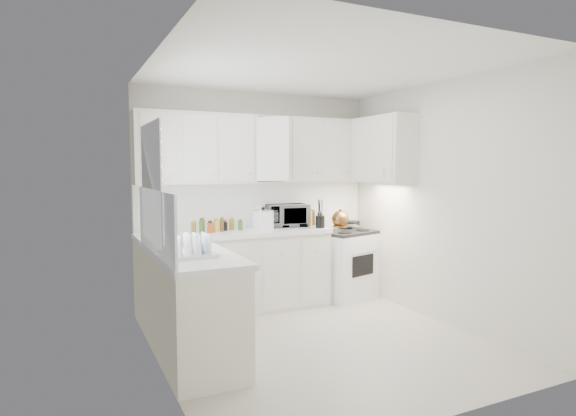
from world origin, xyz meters
TOP-DOWN VIEW (x-y plane):
  - floor at (0.00, 0.00)m, footprint 3.20×3.20m
  - ceiling at (0.00, 0.00)m, footprint 3.20×3.20m
  - wall_back at (0.00, 1.60)m, footprint 3.00×0.00m
  - wall_front at (0.00, -1.60)m, footprint 3.00×0.00m
  - wall_left at (-1.50, 0.00)m, footprint 0.00×3.20m
  - wall_right at (1.50, 0.00)m, footprint 0.00×3.20m
  - window_blinds at (-1.48, 0.35)m, footprint 0.06×0.96m
  - lower_cabinets_back at (-0.39, 1.30)m, footprint 2.22×0.60m
  - lower_cabinets_left at (-1.20, 0.20)m, footprint 0.60×1.60m
  - countertop_back at (-0.39, 1.29)m, footprint 2.24×0.64m
  - countertop_left at (-1.19, 0.20)m, footprint 0.64×1.62m
  - backsplash_back at (0.00, 1.59)m, footprint 2.98×0.02m
  - backsplash_left at (-1.49, 0.20)m, footprint 0.02×1.60m
  - upper_cabinets_back at (0.00, 1.44)m, footprint 3.00×0.33m
  - upper_cabinets_right at (1.33, 0.82)m, footprint 0.33×0.90m
  - sink at (-1.19, 0.55)m, footprint 0.42×0.38m
  - stove at (1.10, 1.27)m, footprint 0.85×0.76m
  - tea_kettle at (0.92, 1.11)m, footprint 0.32×0.29m
  - frying_pan at (1.28, 1.43)m, footprint 0.33×0.47m
  - microwave at (0.34, 1.43)m, footprint 0.54×0.34m
  - rice_cooker at (-0.01, 1.37)m, footprint 0.31×0.31m
  - paper_towel at (-0.00, 1.52)m, footprint 0.12×0.12m
  - utensil_crock at (0.64, 1.12)m, footprint 0.13×0.13m
  - dish_rack at (-1.25, -0.07)m, footprint 0.40×0.30m
  - spice_left_0 at (-0.85, 1.42)m, footprint 0.06×0.06m
  - spice_left_1 at (-0.78, 1.33)m, footprint 0.06×0.06m
  - spice_left_2 at (-0.70, 1.42)m, footprint 0.06×0.06m
  - spice_left_3 at (-0.62, 1.33)m, footprint 0.06×0.06m
  - spice_left_4 at (-0.55, 1.42)m, footprint 0.06×0.06m
  - spice_left_5 at (-0.47, 1.33)m, footprint 0.06×0.06m
  - spice_left_6 at (-0.40, 1.42)m, footprint 0.06×0.06m
  - spice_left_7 at (-0.32, 1.33)m, footprint 0.06×0.06m
  - sauce_right_0 at (0.58, 1.46)m, footprint 0.06×0.06m
  - sauce_right_1 at (0.64, 1.40)m, footprint 0.06×0.06m
  - sauce_right_2 at (0.69, 1.46)m, footprint 0.06×0.06m
  - sauce_right_3 at (0.74, 1.40)m, footprint 0.06×0.06m

SIDE VIEW (x-z plane):
  - floor at x=0.00m, z-range 0.00..0.00m
  - lower_cabinets_back at x=-0.39m, z-range 0.00..0.90m
  - lower_cabinets_left at x=-1.20m, z-range 0.00..0.90m
  - stove at x=1.10m, z-range 0.00..1.11m
  - countertop_back at x=-0.39m, z-range 0.90..0.95m
  - countertop_left at x=-1.19m, z-range 0.90..0.95m
  - frying_pan at x=1.28m, z-range 0.95..0.98m
  - spice_left_0 at x=-0.85m, z-range 0.95..1.08m
  - spice_left_1 at x=-0.78m, z-range 0.95..1.08m
  - spice_left_2 at x=-0.70m, z-range 0.95..1.08m
  - spice_left_3 at x=-0.62m, z-range 0.95..1.08m
  - spice_left_4 at x=-0.55m, z-range 0.95..1.08m
  - spice_left_5 at x=-0.47m, z-range 0.95..1.08m
  - spice_left_6 at x=-0.40m, z-range 0.95..1.08m
  - spice_left_7 at x=-0.32m, z-range 0.95..1.08m
  - sauce_right_0 at x=0.58m, z-range 0.95..1.14m
  - sauce_right_1 at x=0.64m, z-range 0.95..1.14m
  - sauce_right_2 at x=0.69m, z-range 0.95..1.14m
  - sauce_right_3 at x=0.74m, z-range 0.95..1.14m
  - dish_rack at x=-1.25m, z-range 0.95..1.17m
  - tea_kettle at x=0.92m, z-range 0.94..1.18m
  - sink at x=-1.19m, z-range 0.92..1.22m
  - rice_cooker at x=-0.01m, z-range 0.95..1.21m
  - paper_towel at x=0.00m, z-range 0.95..1.22m
  - microwave at x=0.34m, z-range 0.95..1.29m
  - utensil_crock at x=0.64m, z-range 0.95..1.31m
  - backsplash_back at x=0.00m, z-range 0.95..1.50m
  - backsplash_left at x=-1.49m, z-range 0.95..1.50m
  - wall_back at x=0.00m, z-range -0.20..2.80m
  - wall_front at x=0.00m, z-range -0.20..2.80m
  - wall_left at x=-1.50m, z-range -0.30..2.90m
  - wall_right at x=1.50m, z-range -0.30..2.90m
  - upper_cabinets_back at x=0.00m, z-range 1.10..1.90m
  - upper_cabinets_right at x=1.33m, z-range 1.10..1.90m
  - window_blinds at x=-1.48m, z-range 1.02..2.08m
  - ceiling at x=0.00m, z-range 2.60..2.60m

